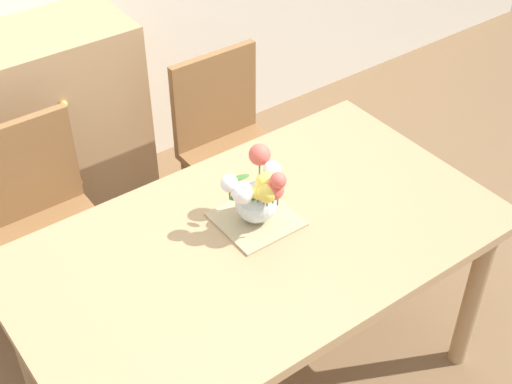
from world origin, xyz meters
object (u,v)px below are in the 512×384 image
at_px(dining_table, 258,260).
at_px(flower_vase, 258,193).
at_px(chair_left, 43,218).
at_px(chair_right, 230,140).

relative_size(dining_table, flower_vase, 6.39).
height_order(chair_left, chair_right, same).
xyz_separation_m(dining_table, chair_right, (0.44, 0.80, -0.15)).
relative_size(chair_left, flower_vase, 3.60).
relative_size(dining_table, chair_right, 1.78).
bearing_deg(chair_right, flower_vase, 61.96).
relative_size(chair_left, chair_right, 1.00).
distance_m(dining_table, chair_right, 0.92).
distance_m(dining_table, flower_vase, 0.24).
distance_m(chair_left, flower_vase, 0.96).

